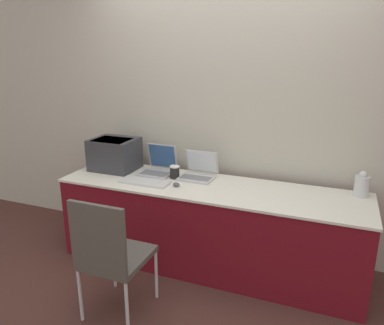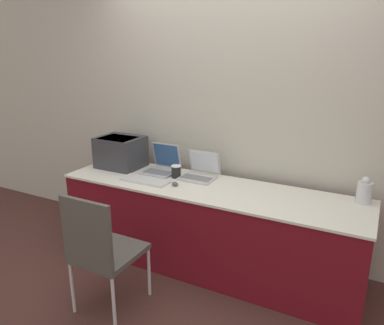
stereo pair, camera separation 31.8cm
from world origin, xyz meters
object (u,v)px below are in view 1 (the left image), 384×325
Objects in this scene: laptop_right at (198,172)px; laptop_left at (158,167)px; mouse at (176,185)px; chair at (110,252)px; external_keyboard at (145,182)px; metal_pitcher at (362,185)px; coffee_cup at (175,172)px; printer at (115,153)px.

laptop_left is at bearing -176.87° from laptop_right.
chair is (-0.15, -0.78, -0.24)m from mouse.
metal_pitcher is at bearing 12.15° from external_keyboard.
metal_pitcher reaches higher than external_keyboard.
external_keyboard is at bearing -130.85° from coffee_cup.
printer is 6.92× the size of mouse.
laptop_left is 5.16× the size of mouse.
printer is at bearing -175.57° from laptop_right.
laptop_right is (0.39, 0.02, -0.01)m from laptop_left.
metal_pitcher is 1.97m from chair.
laptop_left is 0.34× the size of chair.
external_keyboard is at bearing -140.63° from laptop_right.
coffee_cup is at bearing -174.27° from metal_pitcher.
printer reaches higher than laptop_left.
laptop_left is 0.71× the size of external_keyboard.
laptop_left is 0.21m from coffee_cup.
chair is (-0.05, -0.98, -0.28)m from coffee_cup.
laptop_right is 0.21m from coffee_cup.
mouse is at bearing 3.80° from external_keyboard.
printer reaches higher than metal_pitcher.
laptop_right is at bearing 73.28° from mouse.
printer is 3.70× the size of coffee_cup.
printer is 2.18m from metal_pitcher.
laptop_left is 2.76× the size of coffee_cup.
coffee_cup is 0.54× the size of metal_pitcher.
external_keyboard is at bearing -87.16° from laptop_left.
laptop_left is 0.41m from mouse.
chair is (0.14, -0.76, -0.23)m from external_keyboard.
laptop_left reaches higher than laptop_right.
coffee_cup is at bearing 117.56° from mouse.
laptop_right reaches higher than chair.
external_keyboard is 0.81m from chair.
chair is at bearing -102.39° from laptop_right.
chair is at bearing -100.74° from mouse.
metal_pitcher is (1.72, 0.37, 0.08)m from external_keyboard.
metal_pitcher reaches higher than coffee_cup.
laptop_left is (0.44, 0.04, -0.10)m from printer.
chair is at bearing -79.45° from external_keyboard.
coffee_cup is 0.12× the size of chair.
laptop_left is 1.74m from metal_pitcher.
metal_pitcher is (1.43, 0.35, 0.07)m from mouse.
laptop_right is at bearing 77.61° from chair.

